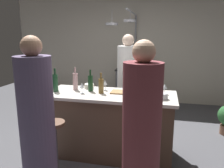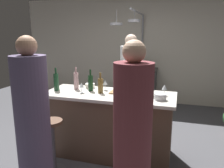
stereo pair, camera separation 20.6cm
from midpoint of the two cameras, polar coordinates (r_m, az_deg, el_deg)
The scene contains 23 objects.
ground_plane at distance 3.42m, azimuth 1.04°, elevation -17.17°, with size 9.00×9.00×0.00m, color #4C4C51.
back_wall at distance 5.78m, azimuth 8.95°, elevation 8.46°, with size 6.40×0.16×2.60m, color beige.
kitchen_island at distance 3.22m, azimuth 1.08°, elevation -10.14°, with size 1.80×0.72×0.90m.
stove_range at distance 5.51m, azimuth 8.06°, elevation -0.68°, with size 0.80×0.64×0.89m.
chef at distance 3.94m, azimuth 6.17°, elevation -0.85°, with size 0.36×0.36×1.70m.
bar_stool_right at distance 2.61m, azimuth 8.59°, elevation -17.88°, with size 0.28×0.28×0.68m.
guest_right at distance 2.09m, azimuth 8.10°, elevation -13.81°, with size 0.35×0.35×1.65m.
bar_stool_left at distance 2.92m, azimuth -12.82°, elevation -14.62°, with size 0.28×0.28×0.68m.
guest_left at distance 2.47m, azimuth -17.24°, elevation -9.65°, with size 0.36×0.36×1.68m.
overhead_pot_rack at distance 4.93m, azimuth 6.93°, elevation 11.74°, with size 0.58×1.44×2.17m.
cutting_board at distance 3.10m, azimuth 4.48°, elevation -2.14°, with size 0.32×0.22×0.02m, color #997047.
pepper_mill at distance 3.39m, azimuth -12.09°, elevation 0.54°, with size 0.05×0.05×0.21m, color #382319.
wine_bottle_dark at distance 2.98m, azimuth 11.98°, elevation -0.58°, with size 0.07×0.07×0.33m.
wine_bottle_rose at distance 3.31m, azimuth -7.37°, elevation 0.85°, with size 0.07×0.07×0.33m.
wine_bottle_green at distance 3.27m, azimuth -12.28°, elevation 0.56°, with size 0.07×0.07×0.33m.
wine_bottle_amber at distance 3.06m, azimuth -1.04°, elevation -0.38°, with size 0.07×0.07×0.29m.
wine_bottle_red at distance 3.19m, azimuth -3.64°, elevation 0.32°, with size 0.07×0.07×0.31m.
wine_glass_near_right_guest at distance 3.22m, azimuth 0.10°, elevation 0.20°, with size 0.07×0.07×0.15m.
wine_glass_by_chef at distance 3.05m, azimuth 15.10°, elevation -0.94°, with size 0.07×0.07×0.15m.
wine_glass_near_left_guest at distance 3.08m, azimuth -5.88°, elevation -0.40°, with size 0.07×0.07×0.15m.
mixing_bowl_steel at distance 2.85m, azimuth 14.27°, elevation -3.22°, with size 0.15×0.15×0.08m, color #B7B7BC.
mixing_bowl_blue at distance 2.93m, azimuth 8.83°, elevation -2.49°, with size 0.14×0.14×0.08m, color #334C6B.
mixing_bowl_ceramic at distance 3.37m, azimuth -3.90°, elevation -0.48°, with size 0.14×0.14×0.07m, color silver.
Camera 2 is at (0.91, -2.83, 1.69)m, focal length 35.88 mm.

